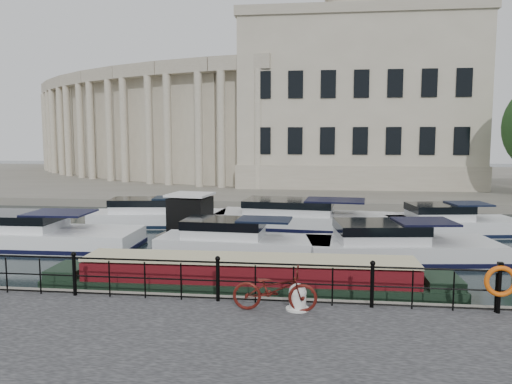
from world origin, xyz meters
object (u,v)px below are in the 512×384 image
mooring_bollard (298,297)px  narrowboat (248,283)px  bicycle (275,289)px  harbour_hut (190,217)px  life_ring_post (500,282)px

mooring_bollard → narrowboat: mooring_bollard is taller
bicycle → harbour_hut: 12.83m
bicycle → harbour_hut: harbour_hut is taller
mooring_bollard → harbour_hut: bearing=116.3°
bicycle → life_ring_post: 5.52m
bicycle → narrowboat: bicycle is taller
mooring_bollard → life_ring_post: size_ratio=0.52×
harbour_hut → bicycle: bearing=-58.4°
mooring_bollard → narrowboat: bearing=121.1°
harbour_hut → mooring_bollard: bearing=-55.8°
bicycle → narrowboat: bearing=20.3°
bicycle → mooring_bollard: size_ratio=3.15×
mooring_bollard → bicycle: bearing=-165.0°
life_ring_post → harbour_hut: bearing=133.4°
mooring_bollard → life_ring_post: life_ring_post is taller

